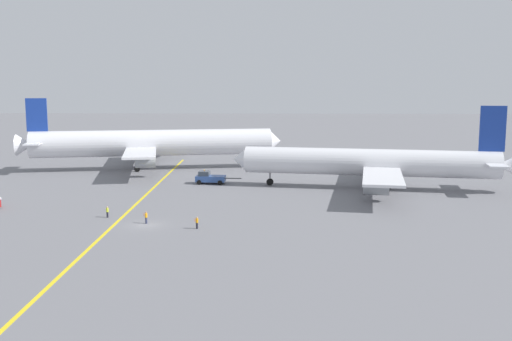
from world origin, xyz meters
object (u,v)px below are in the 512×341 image
at_px(ground_crew_ramp_agent_by_cones, 197,222).
at_px(ground_crew_wing_walker_right, 107,212).
at_px(jet_bridge, 173,139).
at_px(airliner_at_gate_left, 152,143).
at_px(pushback_tug, 210,178).
at_px(airliner_being_pushed, 372,163).
at_px(ground_crew_marshaller_foreground, 146,217).

bearing_deg(ground_crew_ramp_agent_by_cones, ground_crew_wing_walker_right, 155.81).
xyz_separation_m(ground_crew_wing_walker_right, jet_bridge, (-3.18, 73.95, 3.66)).
distance_m(airliner_at_gate_left, pushback_tug, 24.69).
height_order(ground_crew_wing_walker_right, jet_bridge, jet_bridge).
distance_m(airliner_at_gate_left, ground_crew_ramp_agent_by_cones, 57.68).
bearing_deg(jet_bridge, ground_crew_ramp_agent_by_cones, -77.97).
height_order(airliner_at_gate_left, airliner_being_pushed, airliner_at_gate_left).
bearing_deg(ground_crew_ramp_agent_by_cones, airliner_being_pushed, 48.13).
distance_m(airliner_being_pushed, ground_crew_marshaller_foreground, 46.04).
relative_size(ground_crew_marshaller_foreground, jet_bridge, 0.08).
relative_size(airliner_at_gate_left, pushback_tug, 6.58).
height_order(airliner_being_pushed, ground_crew_ramp_agent_by_cones, airliner_being_pushed).
relative_size(ground_crew_ramp_agent_by_cones, jet_bridge, 0.07).
relative_size(pushback_tug, ground_crew_wing_walker_right, 5.43).
bearing_deg(ground_crew_ramp_agent_by_cones, jet_bridge, 102.03).
height_order(ground_crew_marshaller_foreground, jet_bridge, jet_bridge).
xyz_separation_m(pushback_tug, ground_crew_ramp_agent_by_cones, (2.28, -35.86, -0.31)).
bearing_deg(airliner_being_pushed, ground_crew_ramp_agent_by_cones, -131.87).
bearing_deg(airliner_at_gate_left, ground_crew_marshaller_foreground, -79.14).
distance_m(ground_crew_marshaller_foreground, jet_bridge, 78.12).
relative_size(airliner_at_gate_left, airliner_being_pushed, 1.13).
relative_size(pushback_tug, ground_crew_ramp_agent_by_cones, 5.42).
relative_size(airliner_at_gate_left, ground_crew_ramp_agent_by_cones, 35.64).
xyz_separation_m(airliner_at_gate_left, ground_crew_marshaller_foreground, (9.98, -51.99, -5.04)).
height_order(pushback_tug, ground_crew_wing_walker_right, pushback_tug).
bearing_deg(ground_crew_wing_walker_right, jet_bridge, 92.46).
xyz_separation_m(ground_crew_marshaller_foreground, ground_crew_wing_walker_right, (-6.44, 3.50, -0.03)).
bearing_deg(airliner_being_pushed, ground_crew_wing_walker_right, -149.07).
height_order(airliner_being_pushed, pushback_tug, airliner_being_pushed).
bearing_deg(airliner_being_pushed, ground_crew_marshaller_foreground, -141.16).
bearing_deg(jet_bridge, ground_crew_wing_walker_right, -87.54).
xyz_separation_m(airliner_being_pushed, ground_crew_ramp_agent_by_cones, (-28.25, -31.53, -3.94)).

